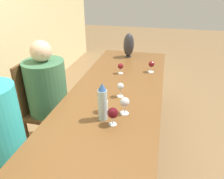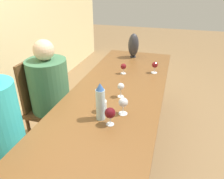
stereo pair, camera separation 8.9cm
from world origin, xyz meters
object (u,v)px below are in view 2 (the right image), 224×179
object	(u,v)px
wine_glass_1	(123,103)
person_near	(0,130)
wine_glass_0	(121,87)
wine_glass_3	(155,65)
vase	(133,45)
water_bottle	(100,102)
wine_glass_5	(110,113)
water_tumbler	(103,106)
person_far	(51,94)
wine_glass_4	(123,67)
chair_far	(45,102)

from	to	relation	value
wine_glass_1	person_near	world-z (taller)	person_near
wine_glass_0	wine_glass_3	xyz separation A→B (m)	(0.65, -0.23, -0.01)
vase	water_bottle	bearing A→B (deg)	-177.86
water_bottle	wine_glass_0	xyz separation A→B (m)	(0.38, -0.06, -0.05)
wine_glass_5	person_near	xyz separation A→B (m)	(-0.24, 0.78, -0.15)
vase	water_tumbler	bearing A→B (deg)	-178.42
water_tumbler	wine_glass_1	world-z (taller)	wine_glass_1
wine_glass_3	person_far	size ratio (longest dim) A/B	0.11
person_far	wine_glass_4	bearing A→B (deg)	-53.06
wine_glass_4	person_far	distance (m)	0.82
water_bottle	wine_glass_4	world-z (taller)	water_bottle
vase	wine_glass_1	distance (m)	1.40
vase	person_far	bearing A→B (deg)	149.59
wine_glass_0	wine_glass_5	distance (m)	0.43
wine_glass_0	wine_glass_3	distance (m)	0.69
wine_glass_1	person_far	size ratio (longest dim) A/B	0.12
wine_glass_4	person_near	size ratio (longest dim) A/B	0.09
wine_glass_3	person_near	bearing A→B (deg)	143.42
wine_glass_0	person_far	size ratio (longest dim) A/B	0.11
wine_glass_5	wine_glass_0	bearing A→B (deg)	4.08
water_bottle	wine_glass_3	distance (m)	1.07
water_bottle	person_far	size ratio (longest dim) A/B	0.25
water_tumbler	wine_glass_3	bearing A→B (deg)	-18.04
person_near	water_tumbler	bearing A→B (deg)	-60.11
wine_glass_5	person_near	size ratio (longest dim) A/B	0.11
wine_glass_0	person_near	bearing A→B (deg)	131.59
wine_glass_4	person_far	xyz separation A→B (m)	(-0.48, 0.64, -0.19)
wine_glass_0	wine_glass_4	xyz separation A→B (m)	(0.53, 0.11, -0.02)
water_bottle	wine_glass_1	bearing A→B (deg)	-52.71
wine_glass_1	wine_glass_3	bearing A→B (deg)	-8.60
wine_glass_5	person_far	world-z (taller)	person_far
water_bottle	wine_glass_5	size ratio (longest dim) A/B	2.14
vase	person_far	xyz separation A→B (m)	(-1.08, 0.63, -0.27)
water_bottle	wine_glass_3	world-z (taller)	water_bottle
water_tumbler	wine_glass_0	bearing A→B (deg)	-15.41
water_bottle	chair_far	world-z (taller)	water_bottle
vase	wine_glass_3	size ratio (longest dim) A/B	2.47
wine_glass_3	wine_glass_4	xyz separation A→B (m)	(-0.12, 0.33, -0.01)
wine_glass_0	wine_glass_4	size ratio (longest dim) A/B	1.14
vase	wine_glass_1	xyz separation A→B (m)	(-1.39, -0.20, -0.06)
water_bottle	wine_glass_0	distance (m)	0.39
water_bottle	vase	size ratio (longest dim) A/B	0.93
vase	wine_glass_4	xyz separation A→B (m)	(-0.59, -0.01, -0.08)
vase	wine_glass_3	bearing A→B (deg)	-144.25
water_tumbler	vase	bearing A→B (deg)	1.58
wine_glass_0	wine_glass_3	bearing A→B (deg)	-19.15
wine_glass_1	chair_far	xyz separation A→B (m)	(0.31, 0.93, -0.33)
chair_far	person_far	bearing A→B (deg)	-90.00
vase	person_near	world-z (taller)	person_near
water_bottle	person_far	bearing A→B (deg)	58.29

